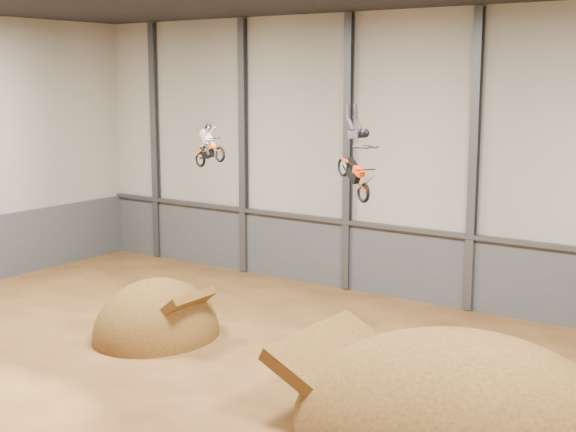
% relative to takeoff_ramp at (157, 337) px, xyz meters
% --- Properties ---
extents(floor, '(40.00, 40.00, 0.00)m').
position_rel_takeoff_ramp_xyz_m(floor, '(5.98, -3.59, 0.00)').
color(floor, '#4F2F15').
rests_on(floor, ground).
extents(back_wall, '(40.00, 0.10, 14.00)m').
position_rel_takeoff_ramp_xyz_m(back_wall, '(5.98, 11.41, 7.00)').
color(back_wall, '#AAA597').
rests_on(back_wall, ground).
extents(lower_band_back, '(39.80, 0.18, 3.50)m').
position_rel_takeoff_ramp_xyz_m(lower_band_back, '(5.98, 11.31, 1.75)').
color(lower_band_back, '#4A4C51').
rests_on(lower_band_back, ground).
extents(steel_rail, '(39.80, 0.35, 0.20)m').
position_rel_takeoff_ramp_xyz_m(steel_rail, '(5.98, 11.16, 3.55)').
color(steel_rail, '#47494F').
rests_on(steel_rail, lower_band_back).
extents(steel_column_0, '(0.40, 0.36, 13.90)m').
position_rel_takeoff_ramp_xyz_m(steel_column_0, '(-10.68, 11.21, 7.00)').
color(steel_column_0, '#47494F').
rests_on(steel_column_0, ground).
extents(steel_column_1, '(0.40, 0.36, 13.90)m').
position_rel_takeoff_ramp_xyz_m(steel_column_1, '(-4.02, 11.21, 7.00)').
color(steel_column_1, '#47494F').
rests_on(steel_column_1, ground).
extents(steel_column_2, '(0.40, 0.36, 13.90)m').
position_rel_takeoff_ramp_xyz_m(steel_column_2, '(2.65, 11.21, 7.00)').
color(steel_column_2, '#47494F').
rests_on(steel_column_2, ground).
extents(steel_column_3, '(0.40, 0.36, 13.90)m').
position_rel_takeoff_ramp_xyz_m(steel_column_3, '(9.32, 11.21, 7.00)').
color(steel_column_3, '#47494F').
rests_on(steel_column_3, ground).
extents(takeoff_ramp, '(4.97, 5.74, 4.97)m').
position_rel_takeoff_ramp_xyz_m(takeoff_ramp, '(0.00, 0.00, 0.00)').
color(takeoff_ramp, '#402710').
rests_on(takeoff_ramp, ground).
extents(fmx_rider_a, '(2.39, 1.25, 2.14)m').
position_rel_takeoff_ramp_xyz_m(fmx_rider_a, '(2.61, 0.65, 8.30)').
color(fmx_rider_a, orange).
extents(fmx_rider_b, '(3.81, 2.58, 3.71)m').
position_rel_takeoff_ramp_xyz_m(fmx_rider_b, '(8.96, 0.72, 8.28)').
color(fmx_rider_b, red).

